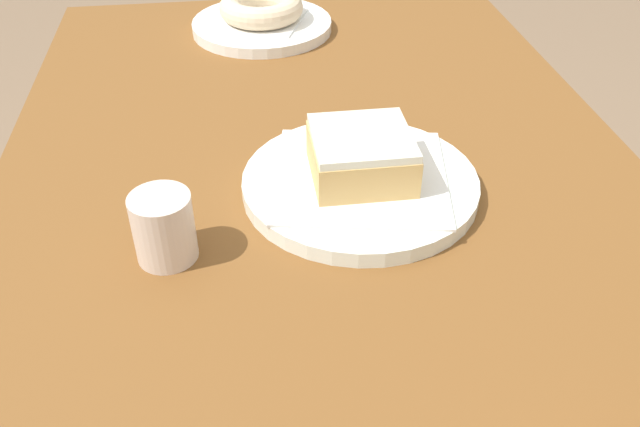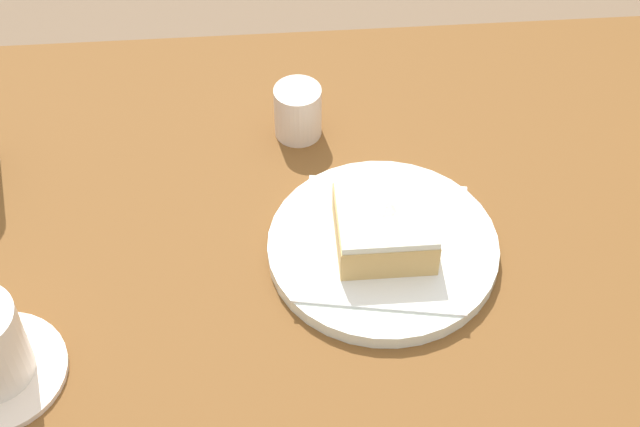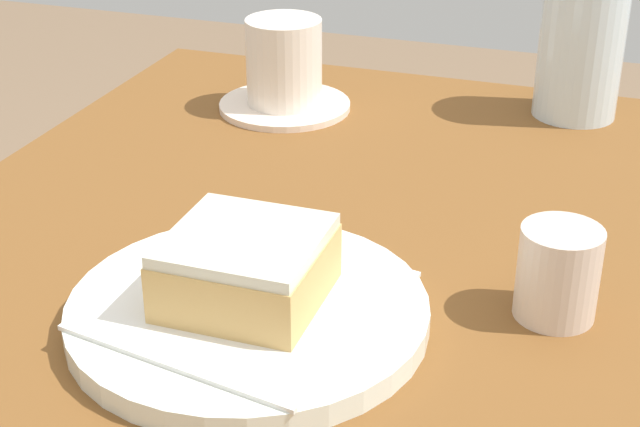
{
  "view_description": "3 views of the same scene",
  "coord_description": "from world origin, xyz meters",
  "px_view_note": "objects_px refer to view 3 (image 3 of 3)",
  "views": [
    {
      "loc": [
        0.54,
        -0.08,
        1.11
      ],
      "look_at": [
        0.1,
        -0.02,
        0.78
      ],
      "focal_mm": 37.91,
      "sensor_mm": 36.0,
      "label": 1
    },
    {
      "loc": [
        0.13,
        0.62,
        1.46
      ],
      "look_at": [
        0.08,
        -0.0,
        0.76
      ],
      "focal_mm": 53.4,
      "sensor_mm": 36.0,
      "label": 2
    },
    {
      "loc": [
        -0.45,
        -0.18,
        1.07
      ],
      "look_at": [
        0.09,
        0.01,
        0.78
      ],
      "focal_mm": 54.68,
      "sensor_mm": 36.0,
      "label": 3
    }
  ],
  "objects_px": {
    "water_glass": "(581,47)",
    "sugar_jar": "(558,273)",
    "coffee_cup": "(284,69)",
    "plate_glazed_square": "(248,312)",
    "donut_glazed_square": "(246,267)"
  },
  "relations": [
    {
      "from": "water_glass",
      "to": "coffee_cup",
      "type": "distance_m",
      "value": 0.28
    },
    {
      "from": "plate_glazed_square",
      "to": "water_glass",
      "type": "height_order",
      "value": "water_glass"
    },
    {
      "from": "plate_glazed_square",
      "to": "donut_glazed_square",
      "type": "distance_m",
      "value": 0.03
    },
    {
      "from": "plate_glazed_square",
      "to": "donut_glazed_square",
      "type": "height_order",
      "value": "donut_glazed_square"
    },
    {
      "from": "plate_glazed_square",
      "to": "coffee_cup",
      "type": "distance_m",
      "value": 0.38
    },
    {
      "from": "plate_glazed_square",
      "to": "donut_glazed_square",
      "type": "bearing_deg",
      "value": 45.0
    },
    {
      "from": "water_glass",
      "to": "sugar_jar",
      "type": "height_order",
      "value": "water_glass"
    },
    {
      "from": "water_glass",
      "to": "donut_glazed_square",
      "type": "bearing_deg",
      "value": 160.46
    },
    {
      "from": "donut_glazed_square",
      "to": "coffee_cup",
      "type": "height_order",
      "value": "coffee_cup"
    },
    {
      "from": "plate_glazed_square",
      "to": "sugar_jar",
      "type": "height_order",
      "value": "sugar_jar"
    },
    {
      "from": "plate_glazed_square",
      "to": "water_glass",
      "type": "distance_m",
      "value": 0.46
    },
    {
      "from": "plate_glazed_square",
      "to": "water_glass",
      "type": "relative_size",
      "value": 1.68
    },
    {
      "from": "coffee_cup",
      "to": "sugar_jar",
      "type": "distance_m",
      "value": 0.41
    },
    {
      "from": "plate_glazed_square",
      "to": "coffee_cup",
      "type": "height_order",
      "value": "coffee_cup"
    },
    {
      "from": "coffee_cup",
      "to": "water_glass",
      "type": "bearing_deg",
      "value": -74.24
    }
  ]
}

